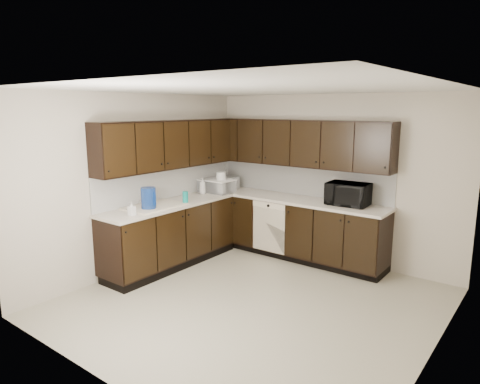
# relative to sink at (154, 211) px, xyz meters

# --- Properties ---
(floor) EXTENTS (4.00, 4.00, 0.00)m
(floor) POSITION_rel_sink_xyz_m (1.68, 0.01, -0.88)
(floor) COLOR #ABA58D
(floor) RESTS_ON ground
(ceiling) EXTENTS (4.00, 4.00, 0.00)m
(ceiling) POSITION_rel_sink_xyz_m (1.68, 0.01, 1.62)
(ceiling) COLOR white
(ceiling) RESTS_ON wall_back
(wall_back) EXTENTS (4.00, 0.02, 2.50)m
(wall_back) POSITION_rel_sink_xyz_m (1.68, 2.01, 0.37)
(wall_back) COLOR #BFB5A3
(wall_back) RESTS_ON floor
(wall_left) EXTENTS (0.02, 4.00, 2.50)m
(wall_left) POSITION_rel_sink_xyz_m (-0.32, 0.01, 0.37)
(wall_left) COLOR #BFB5A3
(wall_left) RESTS_ON floor
(wall_right) EXTENTS (0.02, 4.00, 2.50)m
(wall_right) POSITION_rel_sink_xyz_m (3.68, 0.01, 0.37)
(wall_right) COLOR #BFB5A3
(wall_right) RESTS_ON floor
(wall_front) EXTENTS (4.00, 0.02, 2.50)m
(wall_front) POSITION_rel_sink_xyz_m (1.68, -1.99, 0.37)
(wall_front) COLOR #BFB5A3
(wall_front) RESTS_ON floor
(lower_cabinets) EXTENTS (3.00, 2.80, 0.90)m
(lower_cabinets) POSITION_rel_sink_xyz_m (0.67, 1.12, -0.47)
(lower_cabinets) COLOR black
(lower_cabinets) RESTS_ON floor
(countertop) EXTENTS (3.03, 2.83, 0.04)m
(countertop) POSITION_rel_sink_xyz_m (0.67, 1.12, 0.04)
(countertop) COLOR beige
(countertop) RESTS_ON lower_cabinets
(backsplash) EXTENTS (3.00, 2.80, 0.48)m
(backsplash) POSITION_rel_sink_xyz_m (0.46, 1.33, 0.30)
(backsplash) COLOR white
(backsplash) RESTS_ON countertop
(upper_cabinets) EXTENTS (3.00, 2.80, 0.70)m
(upper_cabinets) POSITION_rel_sink_xyz_m (0.58, 1.22, 0.89)
(upper_cabinets) COLOR black
(upper_cabinets) RESTS_ON wall_back
(dishwasher) EXTENTS (0.58, 0.04, 0.78)m
(dishwasher) POSITION_rel_sink_xyz_m (0.98, 1.42, -0.33)
(dishwasher) COLOR beige
(dishwasher) RESTS_ON lower_cabinets
(sink) EXTENTS (0.54, 0.82, 0.42)m
(sink) POSITION_rel_sink_xyz_m (0.00, 0.00, 0.00)
(sink) COLOR beige
(sink) RESTS_ON countertop
(microwave) EXTENTS (0.60, 0.43, 0.32)m
(microwave) POSITION_rel_sink_xyz_m (2.09, 1.75, 0.22)
(microwave) COLOR black
(microwave) RESTS_ON countertop
(soap_bottle_a) EXTENTS (0.09, 0.09, 0.18)m
(soap_bottle_a) POSITION_rel_sink_xyz_m (0.14, -0.49, 0.15)
(soap_bottle_a) COLOR gray
(soap_bottle_a) RESTS_ON countertop
(soap_bottle_b) EXTENTS (0.11, 0.11, 0.27)m
(soap_bottle_b) POSITION_rel_sink_xyz_m (-0.09, 1.11, 0.19)
(soap_bottle_b) COLOR gray
(soap_bottle_b) RESTS_ON countertop
(toaster_oven) EXTENTS (0.34, 0.25, 0.21)m
(toaster_oven) POSITION_rel_sink_xyz_m (-0.07, 1.72, 0.16)
(toaster_oven) COLOR #B2B1B4
(toaster_oven) RESTS_ON countertop
(storage_bin) EXTENTS (0.54, 0.41, 0.21)m
(storage_bin) POSITION_rel_sink_xyz_m (-0.01, 1.36, 0.16)
(storage_bin) COLOR silver
(storage_bin) RESTS_ON countertop
(blue_pitcher) EXTENTS (0.22, 0.22, 0.30)m
(blue_pitcher) POSITION_rel_sink_xyz_m (0.06, -0.14, 0.21)
(blue_pitcher) COLOR navy
(blue_pitcher) RESTS_ON countertop
(teal_tumbler) EXTENTS (0.10, 0.10, 0.18)m
(teal_tumbler) POSITION_rel_sink_xyz_m (0.20, 0.42, 0.15)
(teal_tumbler) COLOR #0B8079
(teal_tumbler) RESTS_ON countertop
(paper_towel_roll) EXTENTS (0.20, 0.20, 0.34)m
(paper_towel_roll) POSITION_rel_sink_xyz_m (0.08, 1.36, 0.23)
(paper_towel_roll) COLOR silver
(paper_towel_roll) RESTS_ON countertop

